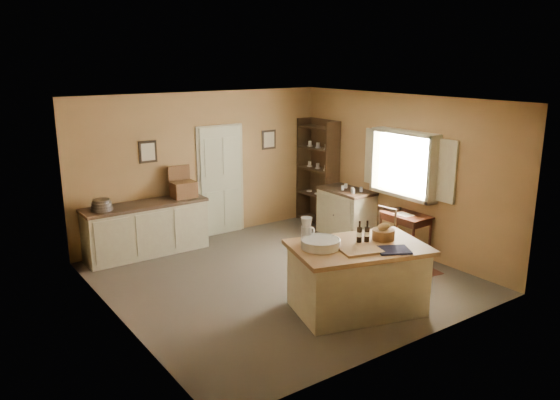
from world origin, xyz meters
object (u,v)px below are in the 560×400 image
(work_island, at_px, (357,276))
(shelving_unit, at_px, (319,172))
(sideboard, at_px, (147,227))
(writing_desk, at_px, (405,220))
(right_cabinet, at_px, (346,212))
(desk_chair, at_px, (379,237))

(work_island, xyz_separation_m, shelving_unit, (2.17, 3.46, 0.57))
(sideboard, bearing_deg, writing_desk, -37.62)
(work_island, relative_size, sideboard, 0.94)
(writing_desk, relative_size, right_cabinet, 0.75)
(desk_chair, relative_size, shelving_unit, 0.43)
(sideboard, relative_size, shelving_unit, 1.00)
(sideboard, bearing_deg, right_cabinet, -19.18)
(work_island, bearing_deg, shelving_unit, 73.99)
(desk_chair, bearing_deg, sideboard, 131.30)
(sideboard, xyz_separation_m, shelving_unit, (3.62, -0.20, 0.57))
(sideboard, height_order, right_cabinet, sideboard)
(desk_chair, bearing_deg, shelving_unit, 66.86)
(sideboard, height_order, desk_chair, sideboard)
(writing_desk, distance_m, right_cabinet, 1.48)
(work_island, xyz_separation_m, sideboard, (-1.45, 3.66, -0.00))
(desk_chair, xyz_separation_m, shelving_unit, (0.70, 2.41, 0.60))
(work_island, xyz_separation_m, right_cabinet, (2.01, 2.45, -0.02))
(right_cabinet, bearing_deg, sideboard, 160.82)
(work_island, height_order, writing_desk, work_island)
(work_island, distance_m, writing_desk, 2.25)
(work_island, bearing_deg, desk_chair, 51.66)
(desk_chair, bearing_deg, right_cabinet, 61.83)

